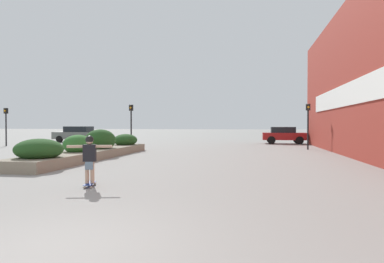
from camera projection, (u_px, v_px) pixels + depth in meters
The scene contains 9 objects.
ground_plane at pixel (45, 256), 4.40m from camera, with size 300.00×300.00×0.00m, color gray.
planter_box at pixel (91, 148), 17.43m from camera, with size 1.85×11.77×1.47m.
skateboard at pixel (90, 184), 9.39m from camera, with size 0.38×0.75×0.09m.
skateboarder at pixel (90, 154), 9.37m from camera, with size 1.20×0.37×1.31m.
car_leftmost at pixel (284, 135), 31.45m from camera, with size 3.95×1.91×1.54m.
car_center_left at pixel (78, 134), 34.38m from camera, with size 4.51×1.98×1.59m.
traffic_light_left at pixel (131, 118), 25.86m from camera, with size 0.28×0.30×3.25m.
traffic_light_right at pixel (308, 118), 23.74m from camera, with size 0.28×0.30×3.18m.
traffic_light_far_left at pixel (6, 120), 27.67m from camera, with size 0.28×0.30×3.09m.
Camera 1 is at (2.63, -3.98, 1.68)m, focal length 32.00 mm.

